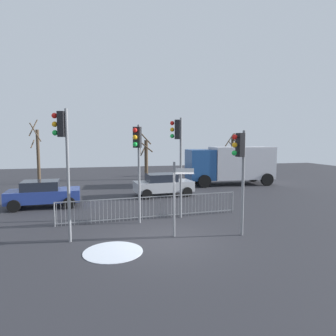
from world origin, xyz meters
The scene contains 14 objects.
ground_plane centered at (0.00, 0.00, 0.00)m, with size 60.00×60.00×0.00m, color #2D2D33.
traffic_light_mid_left centered at (2.86, -0.24, 2.99)m, with size 0.57×0.34×4.08m.
traffic_light_foreground_right centered at (-0.73, 2.27, 3.21)m, with size 0.42×0.51×4.38m.
traffic_light_rear_right centered at (1.26, 2.90, 3.47)m, with size 0.54×0.39×4.74m.
traffic_light_rear_left centered at (-3.60, 0.57, 3.53)m, with size 0.56×0.36×4.82m.
direction_sign_post centered at (0.45, 0.22, 1.63)m, with size 0.76×0.27×2.90m.
pedestrian_guard_railing centered at (-0.01, 2.94, 0.55)m, with size 8.61×0.65×1.07m.
car_blue_mid centered at (-5.40, 6.72, 0.77)m, with size 3.88×2.08×1.47m.
car_silver_near centered at (1.74, 8.42, 0.77)m, with size 3.92×2.18×1.47m.
delivery_truck centered at (8.24, 11.95, 1.74)m, with size 7.15×2.98×3.10m.
bare_tree_left centered at (11.19, 17.86, 2.17)m, with size 1.14×1.19×4.35m.
bare_tree_centre centered at (1.89, 16.58, 2.06)m, with size 1.48×1.63×4.72m.
bare_tree_right centered at (-7.29, 15.96, 2.47)m, with size 1.06×1.21×5.38m.
snow_patch_kerb centered at (-1.99, -0.84, 0.01)m, with size 1.99×1.99×0.01m, color silver.
Camera 1 is at (-2.40, -10.57, 3.76)m, focal length 31.73 mm.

